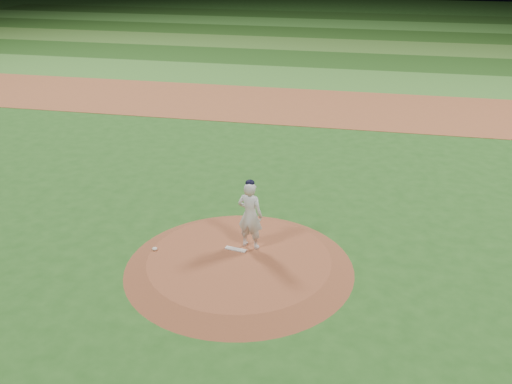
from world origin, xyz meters
name	(u,v)px	position (x,y,z in m)	size (l,w,h in m)	color
ground	(239,267)	(0.00, 0.00, 0.00)	(120.00, 120.00, 0.00)	#25561C
infield_dirt_band	(309,106)	(0.00, 14.00, 0.01)	(70.00, 6.00, 0.02)	#95512E
outfield_stripe_0	(321,78)	(0.00, 19.50, 0.01)	(70.00, 5.00, 0.02)	#3E7A2C
outfield_stripe_1	(329,60)	(0.00, 24.50, 0.01)	(70.00, 5.00, 0.02)	#204A17
outfield_stripe_2	(335,45)	(0.00, 29.50, 0.01)	(70.00, 5.00, 0.02)	#427329
outfield_stripe_3	(340,33)	(0.00, 34.50, 0.01)	(70.00, 5.00, 0.02)	#224A17
outfield_stripe_4	(344,24)	(0.00, 39.50, 0.01)	(70.00, 5.00, 0.02)	#3A772B
outfield_stripe_5	(347,16)	(0.00, 44.50, 0.01)	(70.00, 5.00, 0.02)	#1F4716
pitchers_mound	(239,263)	(0.00, 0.00, 0.12)	(5.50, 5.50, 0.25)	brown
pitching_rubber	(236,249)	(-0.18, 0.38, 0.26)	(0.54, 0.13, 0.03)	white
rosin_bag	(155,249)	(-2.12, -0.03, 0.28)	(0.13, 0.13, 0.07)	silver
pitcher_on_mound	(250,215)	(0.14, 0.61, 1.14)	(0.71, 0.54, 1.80)	silver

